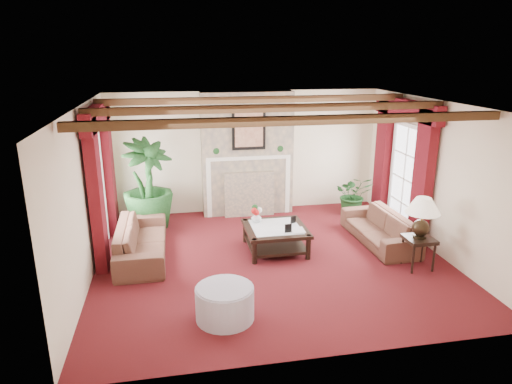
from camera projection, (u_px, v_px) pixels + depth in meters
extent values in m
plane|color=#470E0C|center=(272.00, 259.00, 8.03)|extent=(6.00, 6.00, 0.00)
plane|color=white|center=(273.00, 104.00, 7.24)|extent=(6.00, 6.00, 0.00)
cube|color=beige|center=(246.00, 152.00, 10.22)|extent=(6.00, 0.02, 2.70)
cube|color=beige|center=(85.00, 196.00, 7.11)|extent=(0.02, 5.50, 2.70)
cube|color=beige|center=(436.00, 177.00, 8.16)|extent=(0.02, 5.50, 2.70)
imported|color=#3C101C|center=(141.00, 235.00, 8.03)|extent=(2.10, 0.62, 0.82)
imported|color=#3C101C|center=(380.00, 223.00, 8.66)|extent=(2.00, 0.70, 0.77)
imported|color=black|center=(149.00, 203.00, 9.36)|extent=(2.79, 2.83, 1.04)
imported|color=black|center=(353.00, 199.00, 10.22)|extent=(1.20, 1.25, 0.70)
cylinder|color=#A8A1B7|center=(225.00, 303.00, 6.18)|extent=(0.80, 0.80, 0.47)
imported|color=silver|center=(256.00, 217.00, 8.49)|extent=(0.31, 0.31, 0.19)
imported|color=black|center=(292.00, 223.00, 8.04)|extent=(0.22, 0.04, 0.30)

